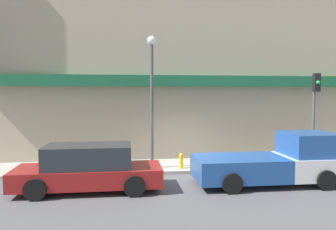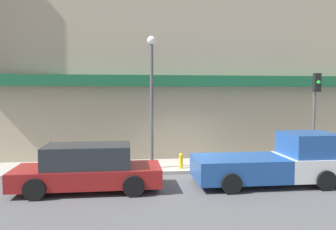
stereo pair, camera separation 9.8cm
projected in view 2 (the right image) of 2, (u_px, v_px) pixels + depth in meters
ground_plane at (190, 174)px, 13.22m from camera, size 80.00×80.00×0.00m
sidewalk at (185, 166)px, 14.48m from camera, size 36.00×2.56×0.14m
building at (176, 50)px, 16.86m from camera, size 19.80×3.80×11.20m
pickup_truck at (277, 162)px, 11.77m from camera, size 5.28×2.16×1.84m
parked_car at (88, 168)px, 10.98m from camera, size 4.85×1.98×1.54m
fire_hydrant at (181, 161)px, 13.62m from camera, size 0.16×0.16×0.63m
street_lamp at (152, 86)px, 13.48m from camera, size 0.36×0.36×5.46m
traffic_light at (315, 102)px, 14.26m from camera, size 0.28×0.42×3.99m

